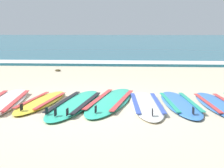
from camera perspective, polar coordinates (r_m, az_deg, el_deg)
ground_plane at (r=5.67m, az=-4.01°, el=-4.28°), size 80.00×80.00×0.00m
sea at (r=41.79m, az=2.62°, el=8.04°), size 80.00×60.00×0.10m
wave_foam_strip at (r=12.46m, az=0.19°, el=3.75°), size 80.00×1.22×0.11m
surfboard_1 at (r=6.28m, az=-18.87°, el=-3.07°), size 0.90×2.62×0.18m
surfboard_2 at (r=6.10m, az=-12.58°, el=-3.14°), size 0.78×2.08×0.18m
surfboard_3 at (r=5.85m, az=-6.66°, el=-3.52°), size 0.96×2.55×0.18m
surfboard_4 at (r=6.02m, az=-0.23°, el=-3.07°), size 1.08×2.64×0.18m
surfboard_5 at (r=5.78m, az=6.20°, el=-3.67°), size 0.71×2.30×0.18m
surfboard_6 at (r=5.95m, az=12.13°, el=-3.44°), size 0.76×2.26×0.18m
surfboard_7 at (r=6.06m, az=18.49°, el=-3.50°), size 0.70×2.18×0.18m
seaweed_clump_near_shoreline at (r=10.66m, az=-9.76°, el=2.46°), size 0.20×0.16×0.07m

